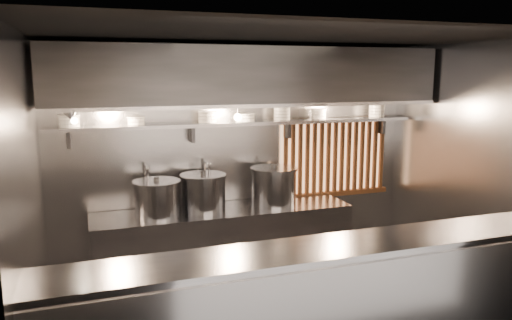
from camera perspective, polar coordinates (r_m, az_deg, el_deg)
ceiling at (r=4.67m, az=3.55°, el=14.00°), size 4.50×4.50×0.00m
wall_back at (r=6.16m, az=-2.00°, el=-0.05°), size 4.50×0.00×4.50m
wall_left at (r=4.45m, az=-24.58°, el=-4.88°), size 0.00×3.00×3.00m
wall_right at (r=6.00m, az=23.64°, el=-1.16°), size 0.00×3.00×3.00m
serving_counter at (r=4.24m, az=8.45°, el=-16.83°), size 4.50×0.56×1.13m
cooking_bench at (r=5.98m, az=-3.66°, el=-9.81°), size 3.00×0.70×0.90m
bowl_shelf at (r=5.92m, az=-1.51°, el=4.24°), size 4.40×0.34×0.04m
exhaust_hood at (r=5.69m, az=-0.84°, el=9.50°), size 4.40×0.81×0.65m
wood_screen at (r=6.62m, az=8.94°, el=0.36°), size 1.56×0.09×1.04m
faucet_left at (r=5.82m, az=-12.48°, el=-1.82°), size 0.04×0.30×0.50m
faucet_right at (r=5.93m, az=-5.76°, el=-1.39°), size 0.04×0.30×0.50m
heat_lamp at (r=5.16m, az=-20.39°, el=4.87°), size 0.25×0.35×0.20m
pendant_bulb at (r=5.77m, az=-2.09°, el=4.91°), size 0.09×0.09×0.19m
stock_pot_left at (r=5.78m, az=-6.02°, el=-3.67°), size 0.70×0.70×0.46m
stock_pot_mid at (r=5.63m, az=-11.23°, el=-4.31°), size 0.63×0.63×0.44m
stock_pot_right at (r=6.00m, az=2.06°, el=-2.96°), size 0.69×0.69×0.49m
bowl_stack_0 at (r=5.64m, az=-20.60°, el=4.20°), size 0.23×0.23×0.13m
bowl_stack_1 at (r=5.67m, az=-13.55°, el=4.39°), size 0.20×0.20×0.09m
bowl_stack_2 at (r=5.80m, az=-5.57°, el=4.93°), size 0.23×0.23×0.13m
bowl_stack_3 at (r=5.93m, az=-1.25°, el=4.90°), size 0.24×0.24×0.09m
bowl_stack_4 at (r=6.08m, az=2.98°, el=5.38°), size 0.21×0.21×0.17m
bowl_stack_5 at (r=6.29m, az=7.17°, el=5.29°), size 0.20×0.20×0.13m
bowl_stack_6 at (r=6.70m, az=13.63°, el=5.53°), size 0.21×0.21×0.17m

